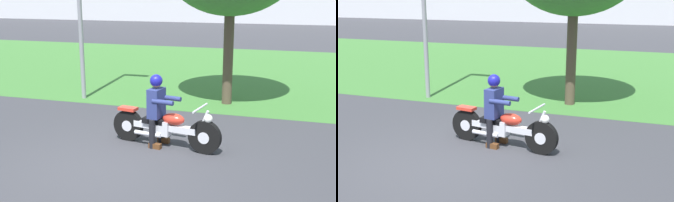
# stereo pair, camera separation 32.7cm
# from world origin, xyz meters

# --- Properties ---
(ground) EXTENTS (120.00, 120.00, 0.00)m
(ground) POSITION_xyz_m (0.00, 0.00, 0.00)
(ground) COLOR #38383D
(grass_verge) EXTENTS (60.00, 12.00, 0.01)m
(grass_verge) POSITION_xyz_m (0.00, 9.62, 0.00)
(grass_verge) COLOR #3D7533
(grass_verge) RESTS_ON ground
(motorcycle_lead) EXTENTS (2.23, 0.70, 0.87)m
(motorcycle_lead) POSITION_xyz_m (0.61, 1.15, 0.38)
(motorcycle_lead) COLOR black
(motorcycle_lead) RESTS_ON ground
(rider_lead) EXTENTS (0.60, 0.52, 1.39)m
(rider_lead) POSITION_xyz_m (0.45, 1.18, 0.81)
(rider_lead) COLOR black
(rider_lead) RESTS_ON ground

